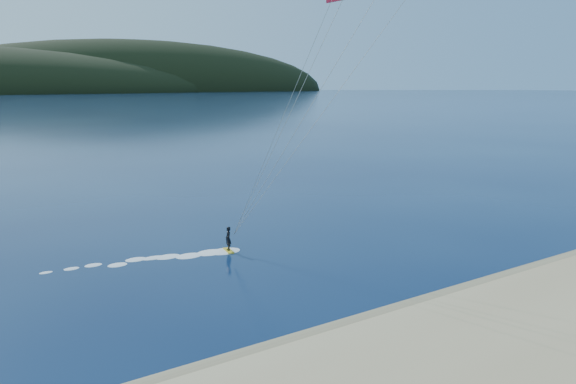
# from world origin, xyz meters

# --- Properties ---
(wet_sand) EXTENTS (220.00, 2.50, 0.10)m
(wet_sand) POSITION_xyz_m (0.00, 4.50, 0.05)
(wet_sand) COLOR #87714F
(wet_sand) RESTS_ON ground
(kitesurfer_near) EXTENTS (20.03, 9.21, 17.27)m
(kitesurfer_near) POSITION_xyz_m (9.94, 11.65, 14.22)
(kitesurfer_near) COLOR yellow
(kitesurfer_near) RESTS_ON ground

